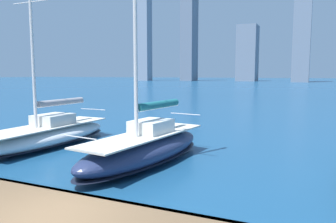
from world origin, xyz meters
name	(u,v)px	position (x,y,z in m)	size (l,w,h in m)	color
dock_pier	(56,215)	(0.00, -0.10, 0.54)	(28.00, 2.80, 0.60)	brown
city_skyline	(335,28)	(-12.81, -157.19, 23.47)	(169.55, 22.95, 54.35)	gray
sailboat_teal	(145,146)	(1.08, -6.55, 0.74)	(3.24, 8.18, 11.46)	navy
sailboat_grey	(47,134)	(7.44, -7.48, 0.64)	(2.72, 8.81, 11.37)	silver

